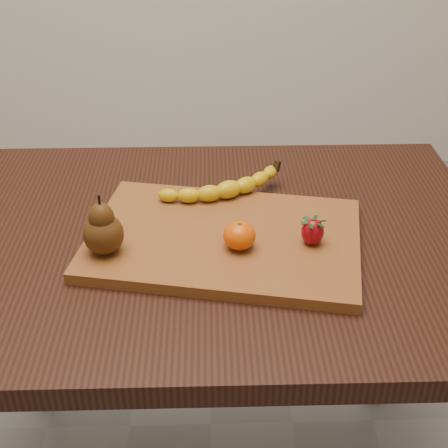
{
  "coord_description": "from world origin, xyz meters",
  "views": [
    {
      "loc": [
        0.0,
        -0.9,
        1.36
      ],
      "look_at": [
        0.03,
        -0.03,
        0.8
      ],
      "focal_mm": 50.0,
      "sensor_mm": 36.0,
      "label": 1
    }
  ],
  "objects_px": {
    "cutting_board": "(224,239)",
    "pear": "(102,224)",
    "mandarin": "(239,236)",
    "table": "(208,278)"
  },
  "relations": [
    {
      "from": "table",
      "to": "cutting_board",
      "type": "relative_size",
      "value": 2.22
    },
    {
      "from": "cutting_board",
      "to": "mandarin",
      "type": "xyz_separation_m",
      "value": [
        0.02,
        -0.04,
        0.03
      ]
    },
    {
      "from": "table",
      "to": "pear",
      "type": "height_order",
      "value": "pear"
    },
    {
      "from": "pear",
      "to": "mandarin",
      "type": "relative_size",
      "value": 1.91
    },
    {
      "from": "pear",
      "to": "mandarin",
      "type": "height_order",
      "value": "pear"
    },
    {
      "from": "cutting_board",
      "to": "pear",
      "type": "bearing_deg",
      "value": -156.44
    },
    {
      "from": "table",
      "to": "mandarin",
      "type": "relative_size",
      "value": 18.89
    },
    {
      "from": "cutting_board",
      "to": "table",
      "type": "bearing_deg",
      "value": 142.04
    },
    {
      "from": "cutting_board",
      "to": "pear",
      "type": "height_order",
      "value": "pear"
    },
    {
      "from": "table",
      "to": "pear",
      "type": "distance_m",
      "value": 0.25
    }
  ]
}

